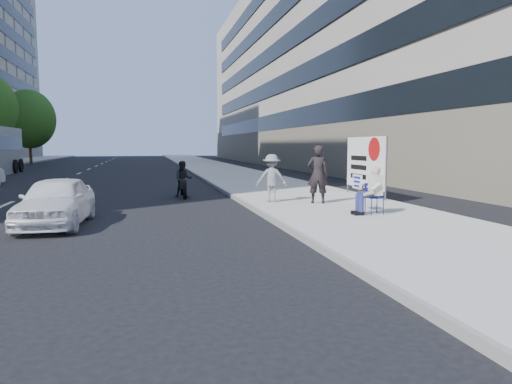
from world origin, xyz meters
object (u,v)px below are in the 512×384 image
object	(u,v)px
jogger	(272,178)
white_sedan_near	(56,201)
seated_protester	(370,188)
motorcycle	(183,181)
protest_banner	(365,162)
pedestrian_woman	(318,174)

from	to	relation	value
jogger	white_sedan_near	bearing A→B (deg)	32.35
seated_protester	motorcycle	size ratio (longest dim) A/B	0.64
jogger	protest_banner	bearing A→B (deg)	-153.77
jogger	white_sedan_near	world-z (taller)	jogger
jogger	motorcycle	world-z (taller)	jogger
seated_protester	protest_banner	xyz separation A→B (m)	(1.98, 4.22, 0.53)
seated_protester	jogger	size ratio (longest dim) A/B	0.82
protest_banner	white_sedan_near	distance (m)	10.71
seated_protester	motorcycle	bearing A→B (deg)	124.25
seated_protester	motorcycle	distance (m)	8.09
protest_banner	white_sedan_near	size ratio (longest dim) A/B	0.83
motorcycle	protest_banner	bearing A→B (deg)	-16.66
seated_protester	white_sedan_near	size ratio (longest dim) A/B	0.35
jogger	protest_banner	distance (m)	4.02
jogger	protest_banner	world-z (taller)	protest_banner
protest_banner	motorcycle	xyz separation A→B (m)	(-6.54, 2.46, -0.76)
pedestrian_woman	white_sedan_near	world-z (taller)	pedestrian_woman
jogger	protest_banner	xyz separation A→B (m)	(3.88, 0.94, 0.46)
white_sedan_near	motorcycle	bearing A→B (deg)	60.77
jogger	seated_protester	bearing A→B (deg)	132.64
protest_banner	seated_protester	bearing A→B (deg)	-115.18
pedestrian_woman	jogger	bearing A→B (deg)	-9.13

